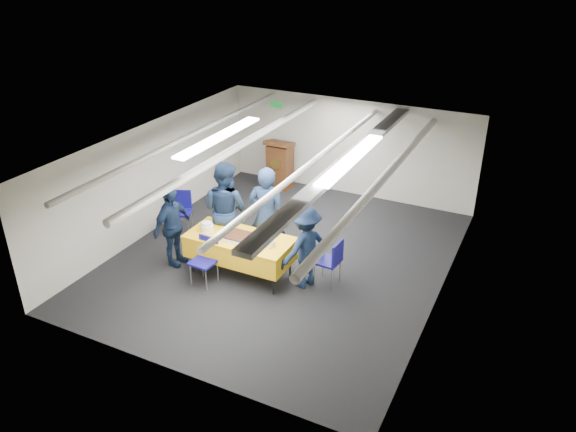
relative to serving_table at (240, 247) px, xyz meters
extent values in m
plane|color=black|center=(0.44, 0.84, -0.56)|extent=(7.00, 7.00, 0.00)
cube|color=beige|center=(0.44, 4.33, 0.59)|extent=(6.00, 0.02, 2.30)
cube|color=beige|center=(-2.55, 0.84, 0.59)|extent=(0.02, 7.00, 2.30)
cube|color=beige|center=(3.43, 0.84, 0.59)|extent=(0.02, 7.00, 2.30)
cube|color=silver|center=(0.44, 0.84, 1.73)|extent=(6.00, 7.00, 0.02)
cylinder|color=silver|center=(-1.56, 0.84, 1.62)|extent=(0.10, 6.90, 0.10)
cylinder|color=silver|center=(-0.46, 0.84, 1.58)|extent=(0.14, 6.90, 0.14)
cylinder|color=silver|center=(1.04, 0.84, 1.54)|extent=(0.10, 6.90, 0.10)
cylinder|color=silver|center=(2.34, 0.84, 1.50)|extent=(0.14, 6.90, 0.14)
cube|color=gray|center=(1.64, 0.84, 1.64)|extent=(0.28, 6.90, 0.08)
cube|color=white|center=(-0.86, 0.84, 1.71)|extent=(0.25, 2.60, 0.04)
cube|color=white|center=(1.74, 0.84, 1.71)|extent=(0.25, 2.60, 0.04)
cube|color=#0C591E|center=(-1.46, 4.31, 1.39)|extent=(0.30, 0.04, 0.12)
cylinder|color=black|center=(-0.85, -0.33, -0.38)|extent=(0.04, 0.04, 0.36)
cylinder|color=black|center=(0.85, -0.33, -0.38)|extent=(0.04, 0.04, 0.36)
cylinder|color=black|center=(-0.85, 0.33, -0.38)|extent=(0.04, 0.04, 0.36)
cylinder|color=black|center=(0.85, 0.33, -0.38)|extent=(0.04, 0.04, 0.36)
cube|color=yellow|center=(0.00, 0.00, -0.01)|extent=(1.92, 0.88, 0.39)
cube|color=yellow|center=(0.00, 0.00, 0.20)|extent=(1.94, 0.90, 0.03)
cube|color=white|center=(0.04, -0.08, 0.24)|extent=(0.53, 0.42, 0.06)
cube|color=black|center=(0.04, -0.08, 0.29)|extent=(0.51, 0.40, 0.03)
sphere|color=navy|center=(-0.19, -0.27, 0.29)|extent=(0.04, 0.04, 0.04)
sphere|color=navy|center=(-0.19, 0.11, 0.29)|extent=(0.04, 0.04, 0.04)
sphere|color=navy|center=(-0.07, -0.27, 0.29)|extent=(0.04, 0.04, 0.04)
sphere|color=navy|center=(-0.07, 0.11, 0.29)|extent=(0.04, 0.04, 0.04)
sphere|color=navy|center=(0.04, -0.27, 0.29)|extent=(0.04, 0.04, 0.04)
sphere|color=navy|center=(0.04, 0.11, 0.29)|extent=(0.04, 0.04, 0.04)
sphere|color=navy|center=(0.16, -0.27, 0.29)|extent=(0.04, 0.04, 0.04)
sphere|color=navy|center=(0.16, 0.11, 0.29)|extent=(0.04, 0.04, 0.04)
sphere|color=navy|center=(0.28, -0.27, 0.29)|extent=(0.04, 0.04, 0.04)
sphere|color=navy|center=(0.28, 0.11, 0.29)|extent=(0.04, 0.04, 0.04)
sphere|color=navy|center=(-0.21, -0.17, 0.29)|extent=(0.04, 0.04, 0.04)
sphere|color=navy|center=(0.30, -0.17, 0.29)|extent=(0.04, 0.04, 0.04)
sphere|color=navy|center=(-0.21, -0.08, 0.29)|extent=(0.04, 0.04, 0.04)
sphere|color=navy|center=(0.30, -0.08, 0.29)|extent=(0.04, 0.04, 0.04)
sphere|color=navy|center=(-0.21, 0.02, 0.29)|extent=(0.04, 0.04, 0.04)
sphere|color=navy|center=(0.30, 0.02, 0.29)|extent=(0.04, 0.04, 0.04)
cylinder|color=white|center=(-0.65, -0.05, 0.27)|extent=(0.23, 0.23, 0.12)
cylinder|color=white|center=(-0.65, -0.05, 0.35)|extent=(0.19, 0.19, 0.05)
cylinder|color=white|center=(0.61, -0.05, 0.26)|extent=(0.23, 0.23, 0.11)
cylinder|color=white|center=(0.61, -0.05, 0.34)|extent=(0.19, 0.19, 0.05)
cube|color=brown|center=(-1.16, 3.89, -0.01)|extent=(0.55, 0.45, 1.10)
cube|color=brown|center=(-1.16, 3.86, 0.59)|extent=(0.62, 0.53, 0.21)
cylinder|color=gold|center=(-1.16, 3.65, 0.14)|extent=(0.28, 0.02, 0.28)
cylinder|color=gray|center=(-0.60, -0.73, -0.34)|extent=(0.02, 0.02, 0.43)
cylinder|color=gray|center=(-0.26, -0.75, -0.34)|extent=(0.02, 0.02, 0.43)
cylinder|color=gray|center=(-0.58, -0.39, -0.34)|extent=(0.02, 0.02, 0.43)
cylinder|color=gray|center=(-0.24, -0.41, -0.34)|extent=(0.02, 0.02, 0.43)
cube|color=navy|center=(-0.42, -0.57, -0.11)|extent=(0.44, 0.44, 0.04)
cube|color=navy|center=(-0.41, -0.38, 0.11)|extent=(0.40, 0.06, 0.40)
cylinder|color=gray|center=(1.38, 0.61, -0.34)|extent=(0.02, 0.02, 0.43)
cylinder|color=gray|center=(1.36, 0.27, -0.34)|extent=(0.02, 0.02, 0.43)
cylinder|color=gray|center=(1.72, 0.58, -0.34)|extent=(0.02, 0.02, 0.43)
cylinder|color=gray|center=(1.70, 0.24, -0.34)|extent=(0.02, 0.02, 0.43)
cube|color=navy|center=(1.54, 0.42, -0.11)|extent=(0.45, 0.45, 0.04)
cube|color=navy|center=(1.73, 0.41, 0.11)|extent=(0.07, 0.40, 0.40)
cylinder|color=gray|center=(-2.05, 0.66, -0.34)|extent=(0.02, 0.02, 0.43)
cylinder|color=gray|center=(-1.73, 0.79, -0.34)|extent=(0.02, 0.02, 0.43)
cylinder|color=gray|center=(-2.18, 0.97, -0.34)|extent=(0.02, 0.02, 0.43)
cylinder|color=gray|center=(-1.87, 1.11, -0.34)|extent=(0.02, 0.02, 0.43)
cube|color=navy|center=(-1.96, 0.88, -0.11)|extent=(0.55, 0.55, 0.04)
cube|color=navy|center=(-2.03, 1.06, 0.11)|extent=(0.38, 0.19, 0.40)
imported|color=#0E1A32|center=(0.23, 0.62, 0.41)|extent=(0.80, 0.62, 1.93)
imported|color=#0E1A32|center=(-0.62, 0.53, 0.40)|extent=(1.00, 0.82, 1.91)
imported|color=#0E1A32|center=(-1.31, -0.23, 0.23)|extent=(0.45, 0.95, 1.57)
imported|color=#0E1A32|center=(1.20, 0.19, 0.21)|extent=(0.93, 1.14, 1.54)
camera|label=1|loc=(4.68, -7.53, 5.04)|focal=35.00mm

